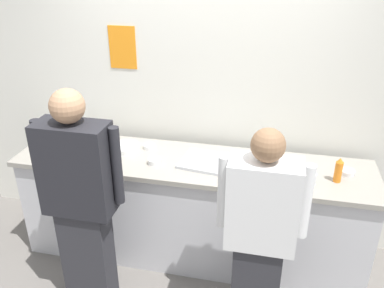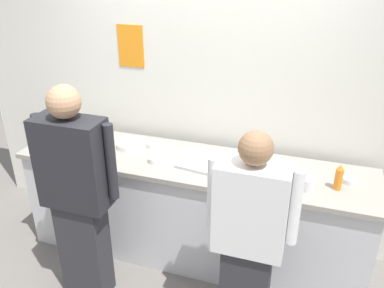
{
  "view_description": "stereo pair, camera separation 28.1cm",
  "coord_description": "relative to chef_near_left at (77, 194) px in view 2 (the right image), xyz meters",
  "views": [
    {
      "loc": [
        0.63,
        -2.45,
        2.48
      ],
      "look_at": [
        0.01,
        0.33,
        1.11
      ],
      "focal_mm": 37.58,
      "sensor_mm": 36.0,
      "label": 1
    },
    {
      "loc": [
        0.9,
        -2.37,
        2.48
      ],
      "look_at": [
        0.01,
        0.33,
        1.11
      ],
      "focal_mm": 37.58,
      "sensor_mm": 36.0,
      "label": 2
    }
  ],
  "objects": [
    {
      "name": "ramekin_orange_sauce",
      "position": [
        0.36,
        0.58,
        0.05
      ],
      "size": [
        0.11,
        0.11,
        0.04
      ],
      "color": "white",
      "rests_on": "prep_counter"
    },
    {
      "name": "deli_cup",
      "position": [
        1.56,
        0.52,
        0.07
      ],
      "size": [
        0.09,
        0.09,
        0.09
      ],
      "primitive_type": "cylinder",
      "color": "white",
      "rests_on": "prep_counter"
    },
    {
      "name": "ramekin_yellow_sauce",
      "position": [
        1.85,
        0.74,
        0.05
      ],
      "size": [
        0.11,
        0.11,
        0.04
      ],
      "color": "white",
      "rests_on": "prep_counter"
    },
    {
      "name": "prep_counter",
      "position": [
        0.64,
        0.68,
        -0.44
      ],
      "size": [
        2.92,
        0.69,
        0.94
      ],
      "color": "silver",
      "rests_on": "ground"
    },
    {
      "name": "chef_center",
      "position": [
        1.25,
        -0.0,
        -0.08
      ],
      "size": [
        0.58,
        0.24,
        1.57
      ],
      "color": "#2D2D33",
      "rests_on": "ground"
    },
    {
      "name": "squeeze_bottle_primary",
      "position": [
        1.76,
        0.61,
        0.12
      ],
      "size": [
        0.06,
        0.06,
        0.2
      ],
      "color": "orange",
      "rests_on": "prep_counter"
    },
    {
      "name": "ramekin_red_sauce",
      "position": [
        0.24,
        0.83,
        0.05
      ],
      "size": [
        0.11,
        0.11,
        0.04
      ],
      "color": "white",
      "rests_on": "prep_counter"
    },
    {
      "name": "ramekin_green_sauce",
      "position": [
        1.43,
        0.63,
        0.05
      ],
      "size": [
        0.09,
        0.09,
        0.04
      ],
      "color": "white",
      "rests_on": "prep_counter"
    },
    {
      "name": "sheet_tray",
      "position": [
        0.79,
        0.68,
        0.04
      ],
      "size": [
        0.49,
        0.41,
        0.02
      ],
      "primitive_type": "cube",
      "rotation": [
        0.0,
        0.0,
        -0.13
      ],
      "color": "#B7BABF",
      "rests_on": "prep_counter"
    },
    {
      "name": "wall_back",
      "position": [
        0.64,
        1.16,
        0.5
      ],
      "size": [
        4.58,
        0.11,
        2.82
      ],
      "color": "silver",
      "rests_on": "ground"
    },
    {
      "name": "mixing_bowl_steel",
      "position": [
        -0.4,
        0.68,
        0.09
      ],
      "size": [
        0.4,
        0.4,
        0.12
      ],
      "primitive_type": "cylinder",
      "color": "#B7BABF",
      "rests_on": "prep_counter"
    },
    {
      "name": "ground_plane",
      "position": [
        0.64,
        0.32,
        -0.91
      ],
      "size": [
        9.0,
        9.0,
        0.0
      ],
      "primitive_type": "plane",
      "color": "slate"
    },
    {
      "name": "plate_stack_front",
      "position": [
        0.05,
        0.76,
        0.05
      ],
      "size": [
        0.23,
        0.23,
        0.05
      ],
      "color": "white",
      "rests_on": "prep_counter"
    },
    {
      "name": "chef_near_left",
      "position": [
        0.0,
        0.0,
        0.0
      ],
      "size": [
        0.63,
        0.24,
        1.72
      ],
      "color": "#2D2D33",
      "rests_on": "ground"
    }
  ]
}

